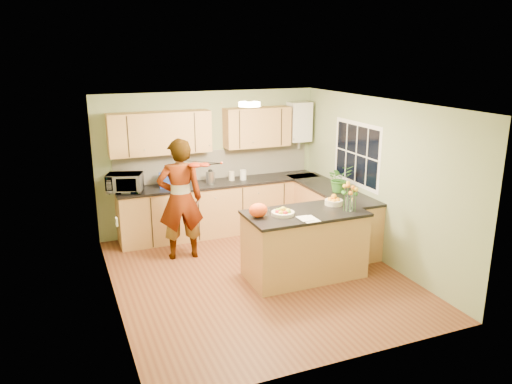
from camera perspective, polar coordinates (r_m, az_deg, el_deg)
name	(u,v)px	position (r m, az deg, el deg)	size (l,w,h in m)	color
floor	(258,276)	(7.38, 0.18, -9.59)	(4.50, 4.50, 0.00)	brown
ceiling	(258,103)	(6.70, 0.20, 10.10)	(4.00, 4.50, 0.02)	white
wall_back	(210,162)	(8.99, -5.31, 3.46)	(4.00, 0.02, 2.50)	#96A676
wall_front	(344,252)	(5.05, 10.07, -6.81)	(4.00, 0.02, 2.50)	#96A676
wall_left	(109,211)	(6.47, -16.41, -2.09)	(0.02, 4.50, 2.50)	#96A676
wall_right	(378,180)	(7.89, 13.73, 1.31)	(0.02, 4.50, 2.50)	#96A676
back_counter	(221,207)	(8.95, -4.00, -1.75)	(3.64, 0.62, 0.94)	#B47748
right_counter	(330,214)	(8.63, 8.49, -2.56)	(0.62, 2.24, 0.94)	#B47748
splashback	(215,164)	(9.02, -4.67, 3.18)	(3.60, 0.02, 0.52)	white
upper_cabinets	(202,130)	(8.67, -6.20, 7.01)	(3.20, 0.34, 0.70)	#B47748
boiler	(299,122)	(9.36, 4.97, 7.98)	(0.40, 0.30, 0.86)	white
window_right	(357,154)	(8.30, 11.42, 4.28)	(0.01, 1.30, 1.05)	white
light_switch	(117,222)	(5.89, -15.64, -3.29)	(0.02, 0.09, 0.09)	white
ceiling_lamp	(249,104)	(6.98, -0.76, 10.01)	(0.30, 0.30, 0.07)	#FFEABF
peninsula_island	(304,244)	(7.25, 5.55, -5.95)	(1.70, 0.87, 0.98)	#B47748
fruit_dish	(283,212)	(6.92, 3.09, -2.28)	(0.32, 0.32, 0.11)	beige
orange_bowl	(334,201)	(7.45, 8.87, -0.97)	(0.26, 0.26, 0.15)	beige
flower_vase	(350,190)	(7.14, 10.66, 0.20)	(0.25, 0.25, 0.46)	silver
orange_bag	(258,210)	(6.81, 0.25, -2.09)	(0.26, 0.22, 0.20)	#FF4D15
papers	(309,219)	(6.78, 6.09, -3.07)	(0.21, 0.29, 0.01)	white
violinist	(180,199)	(7.80, -8.64, -0.84)	(0.70, 0.46, 1.91)	tan
violin	(195,165)	(7.49, -6.93, 3.09)	(0.55, 0.22, 0.11)	#560F05
microwave	(125,183)	(8.41, -14.77, 1.02)	(0.55, 0.38, 0.31)	white
blue_box	(168,180)	(8.58, -10.02, 1.34)	(0.29, 0.21, 0.23)	#213A99
kettle	(210,177)	(8.70, -5.23, 1.76)	(0.16, 0.16, 0.30)	#B6B6BB
jar_cream	(232,176)	(8.90, -2.82, 1.86)	(0.10, 0.10, 0.16)	beige
jar_white	(243,175)	(8.93, -1.48, 1.97)	(0.12, 0.12, 0.18)	white
potted_plant	(339,178)	(8.24, 9.51, 1.54)	(0.40, 0.35, 0.45)	#337025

